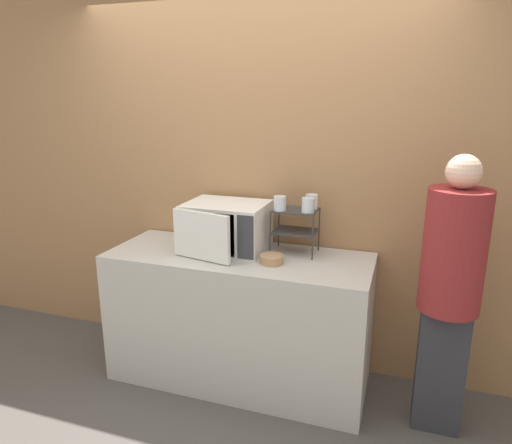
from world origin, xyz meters
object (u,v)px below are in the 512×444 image
object	(u,v)px
microwave	(225,227)
dish_rack	(295,222)
person	(450,284)
glass_front_left	(280,203)
glass_front_right	(308,205)
bowl	(272,259)
glass_back_right	(312,201)

from	to	relation	value
microwave	dish_rack	xyz separation A→B (m)	(0.45, 0.08, 0.05)
person	glass_front_left	bearing A→B (deg)	169.50
glass_front_left	person	world-z (taller)	person
glass_front_right	bowl	size ratio (longest dim) A/B	0.63
glass_back_right	person	distance (m)	0.95
glass_back_right	glass_front_left	bearing A→B (deg)	-146.80
microwave	glass_front_left	size ratio (longest dim) A/B	5.86
person	dish_rack	bearing A→B (deg)	165.06
dish_rack	person	world-z (taller)	person
glass_front_left	glass_front_right	xyz separation A→B (m)	(0.18, 0.01, 0.00)
microwave	bowl	xyz separation A→B (m)	(0.37, -0.16, -0.13)
glass_back_right	glass_front_right	size ratio (longest dim) A/B	1.00
dish_rack	glass_front_left	bearing A→B (deg)	-145.61
glass_front_left	bowl	distance (m)	0.36
microwave	glass_front_left	distance (m)	0.41
microwave	bowl	size ratio (longest dim) A/B	3.66
dish_rack	microwave	bearing A→B (deg)	-170.06
microwave	person	xyz separation A→B (m)	(1.38, -0.17, -0.15)
glass_front_right	person	size ratio (longest dim) A/B	0.06
glass_front_right	person	bearing A→B (deg)	-13.25
glass_back_right	glass_front_right	world-z (taller)	same
dish_rack	glass_back_right	xyz separation A→B (m)	(0.09, 0.06, 0.13)
microwave	glass_back_right	size ratio (longest dim) A/B	5.86
glass_front_left	dish_rack	bearing A→B (deg)	34.39
dish_rack	glass_front_right	xyz separation A→B (m)	(0.09, -0.05, 0.13)
person	glass_back_right	bearing A→B (deg)	160.00
glass_front_right	glass_back_right	bearing A→B (deg)	89.89
bowl	person	xyz separation A→B (m)	(1.01, -0.01, -0.02)
glass_front_left	person	distance (m)	1.08
microwave	glass_back_right	xyz separation A→B (m)	(0.54, 0.14, 0.18)
bowl	person	bearing A→B (deg)	-0.69
microwave	person	distance (m)	1.40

